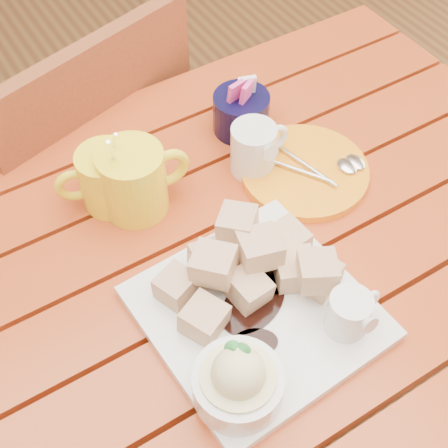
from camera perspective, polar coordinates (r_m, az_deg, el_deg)
ground at (r=1.56m, az=-0.47°, el=-19.68°), size 5.00×5.00×0.00m
table at (r=0.97m, az=-0.72°, el=-7.23°), size 1.20×0.79×0.75m
dessert_plate at (r=0.80m, az=2.94°, el=-8.27°), size 0.29×0.29×0.11m
coffee_mug_left at (r=0.93m, az=-10.72°, el=4.13°), size 0.12×0.09×0.14m
coffee_mug_right at (r=0.92m, az=-8.14°, el=4.06°), size 0.14×0.10×0.16m
cream_pitcher at (r=0.97m, az=2.85°, el=6.95°), size 0.10×0.08×0.09m
sugar_caddy at (r=1.04m, az=1.58°, el=10.20°), size 0.09×0.09×0.10m
orange_saucer at (r=0.99m, az=7.48°, el=4.86°), size 0.20×0.20×0.02m
chair_far at (r=1.37m, az=-12.58°, el=4.20°), size 0.51×0.51×0.88m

